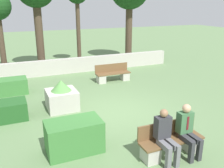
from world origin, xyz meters
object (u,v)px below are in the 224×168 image
bench_left_side (113,75)px  person_seated_man (188,128)px  person_seated_woman (165,134)px  planter_corner_left (62,97)px  bench_front (171,143)px

bench_left_side → person_seated_man: person_seated_man is taller
person_seated_woman → bench_left_side: bearing=77.2°
person_seated_woman → planter_corner_left: person_seated_woman is taller
person_seated_man → planter_corner_left: size_ratio=1.22×
bench_front → bench_left_side: bearing=79.4°
person_seated_woman → planter_corner_left: 4.40m
person_seated_woman → planter_corner_left: (-1.57, 4.10, -0.25)m
bench_front → person_seated_woman: person_seated_woman is taller
person_seated_woman → person_seated_man: bearing=0.2°
bench_left_side → person_seated_man: (-0.82, -6.49, 0.41)m
bench_left_side → planter_corner_left: 3.88m
bench_left_side → planter_corner_left: bearing=-153.2°
person_seated_man → person_seated_woman: size_ratio=1.01×
bench_front → planter_corner_left: 4.38m
bench_front → bench_left_side: size_ratio=0.98×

